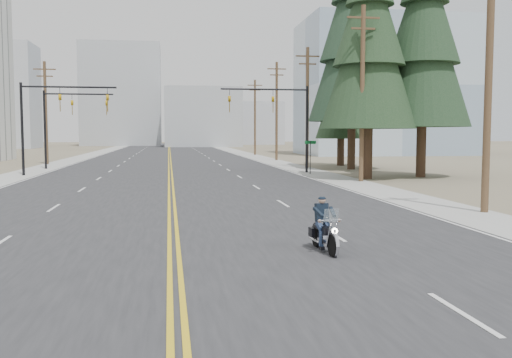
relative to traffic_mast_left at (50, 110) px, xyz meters
The scene contains 25 objects.
ground_plane 33.60m from the traffic_mast_left, 74.33° to the right, with size 400.00×400.00×0.00m, color #776D56.
road 39.36m from the traffic_mast_left, 76.71° to the left, with size 20.00×200.00×0.01m, color #303033.
sidewalk_left 38.40m from the traffic_mast_left, 93.80° to the left, with size 3.00×200.00×0.01m, color #A5A5A0.
sidewalk_right 43.45m from the traffic_mast_left, 61.68° to the left, with size 3.00×200.00×0.01m, color #A5A5A0.
traffic_mast_left is the anchor object (origin of this frame).
traffic_mast_right 17.95m from the traffic_mast_left, ahead, with size 7.10×0.26×7.00m.
traffic_mast_far 8.01m from the traffic_mast_left, 92.40° to the left, with size 6.10×0.26×7.00m.
street_sign 20.12m from the traffic_mast_left, ahead, with size 0.90×0.06×2.62m.
utility_pole_a 32.22m from the traffic_mast_left, 48.18° to the right, with size 2.20×0.30×11.00m.
utility_pole_b 23.31m from the traffic_mast_left, 22.74° to the right, with size 2.20×0.30×11.50m.
utility_pole_c 22.31m from the traffic_mast_left, 15.61° to the left, with size 2.20×0.30×11.00m.
utility_pole_d 30.06m from the traffic_mast_left, 44.36° to the left, with size 2.20×0.30×11.50m.
utility_pole_e 43.66m from the traffic_mast_left, 60.53° to the left, with size 2.20×0.30×11.00m.
utility_pole_left 16.39m from the traffic_mast_left, 102.42° to the left, with size 2.20×0.30×10.50m.
glass_building 56.11m from the traffic_mast_left, 42.84° to the left, with size 24.00×16.00×20.00m, color #9EB5CC.
haze_bldg_a 87.20m from the traffic_mast_left, 107.41° to the left, with size 14.00×12.00×22.00m, color #B7BCC6.
haze_bldg_b 94.56m from the traffic_mast_left, 79.66° to the left, with size 18.00×14.00×14.00m, color #ADB2B7.
haze_bldg_c 92.19m from the traffic_mast_left, 57.88° to the left, with size 16.00×12.00×18.00m, color #B7BCC6.
haze_bldg_d 108.34m from the traffic_mast_left, 91.60° to the left, with size 20.00×15.00×26.00m, color #ADB2B7.
haze_bldg_e 122.80m from the traffic_mast_left, 73.94° to the left, with size 14.00×14.00×12.00m, color #B7BCC6.
motorcyclist 33.36m from the traffic_mast_left, 66.84° to the right, with size 0.82×1.91×1.49m, color black, non-canonical shape.
conifer_near 24.24m from the traffic_mast_left, 16.86° to the right, with size 6.66×6.66×17.63m.
conifer_mid 28.30m from the traffic_mast_left, 12.21° to the right, with size 6.88×6.88×18.35m.
conifer_tall 26.21m from the traffic_mast_left, ahead, with size 7.67×7.67×21.32m.
conifer_far 27.56m from the traffic_mast_left, 20.11° to the left, with size 5.02×5.02×13.45m.
Camera 1 is at (-0.11, -13.20, 3.21)m, focal length 40.00 mm.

